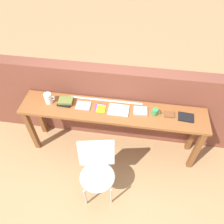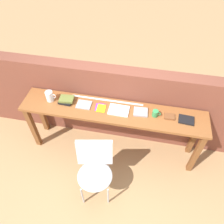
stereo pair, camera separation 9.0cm
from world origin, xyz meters
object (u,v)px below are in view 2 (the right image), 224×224
book_stack_leftmost (66,100)px  pamphlet_pile_colourful (101,108)px  book_open_centre (119,110)px  chair_white_moulded (95,168)px  mug (155,113)px  magazine_cycling (84,105)px  pitcher_white (50,96)px  leather_journal_brown (169,117)px  book_repair_rightmost (186,120)px

book_stack_leftmost → pamphlet_pile_colourful: book_stack_leftmost is taller
book_open_centre → chair_white_moulded: bearing=-102.9°
mug → magazine_cycling: bearing=179.6°
magazine_cycling → pamphlet_pile_colourful: (0.23, -0.01, -0.00)m
book_open_centre → mug: size_ratio=2.44×
pitcher_white → leather_journal_brown: size_ratio=1.41×
magazine_cycling → leather_journal_brown: 1.14m
book_stack_leftmost → magazine_cycling: book_stack_leftmost is taller
pitcher_white → book_stack_leftmost: size_ratio=0.89×
book_stack_leftmost → book_repair_rightmost: book_stack_leftmost is taller
book_open_centre → book_repair_rightmost: 0.87m
pitcher_white → leather_journal_brown: bearing=-0.0°
pitcher_white → magazine_cycling: 0.48m
mug → book_repair_rightmost: mug is taller
mug → book_open_centre: bearing=-179.5°
pitcher_white → book_stack_leftmost: 0.23m
mug → leather_journal_brown: (0.18, 0.01, -0.03)m
chair_white_moulded → magazine_cycling: 0.85m
chair_white_moulded → mug: 1.03m
pamphlet_pile_colourful → book_open_centre: size_ratio=0.69×
pitcher_white → magazine_cycling: pitcher_white is taller
pitcher_white → book_open_centre: pitcher_white is taller
pitcher_white → mug: size_ratio=1.67×
pitcher_white → book_repair_rightmost: bearing=-0.5°
chair_white_moulded → pamphlet_pile_colourful: 0.79m
book_stack_leftmost → mug: (1.21, -0.03, 0.01)m
chair_white_moulded → mug: bearing=46.9°
book_stack_leftmost → mug: mug is taller
pitcher_white → book_repair_rightmost: size_ratio=0.96×
pitcher_white → mug: (1.43, -0.01, -0.03)m
chair_white_moulded → book_repair_rightmost: size_ratio=4.66×
mug → book_repair_rightmost: size_ratio=0.58×
pitcher_white → mug: bearing=-0.4°
pamphlet_pile_colourful → leather_journal_brown: leather_journal_brown is taller
mug → pamphlet_pile_colourful: bearing=179.9°
pamphlet_pile_colourful → magazine_cycling: bearing=178.4°
chair_white_moulded → book_repair_rightmost: (1.04, 0.69, 0.37)m
pitcher_white → book_stack_leftmost: pitcher_white is taller
pamphlet_pile_colourful → mug: mug is taller
chair_white_moulded → mug: mug is taller
book_stack_leftmost → pamphlet_pile_colourful: bearing=-3.0°
chair_white_moulded → mug: size_ratio=8.10×
pamphlet_pile_colourful → mug: size_ratio=1.68×
book_stack_leftmost → magazine_cycling: (0.25, -0.02, -0.02)m
book_stack_leftmost → chair_white_moulded: bearing=-52.2°
magazine_cycling → mug: (0.96, -0.01, 0.04)m
pamphlet_pile_colourful → book_open_centre: book_open_centre is taller
leather_journal_brown → book_repair_rightmost: 0.21m
pitcher_white → book_open_centre: (0.96, -0.01, -0.07)m
book_open_centre → book_stack_leftmost: bearing=178.8°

